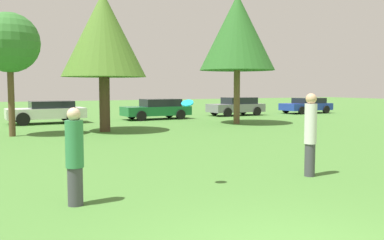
{
  "coord_description": "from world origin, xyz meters",
  "views": [
    {
      "loc": [
        -3.16,
        -3.65,
        2.09
      ],
      "look_at": [
        0.89,
        4.48,
        1.36
      ],
      "focal_mm": 38.88,
      "sensor_mm": 36.0,
      "label": 1
    }
  ],
  "objects_px": {
    "tree_3": "(237,33)",
    "parked_car_white": "(47,111)",
    "parked_car_grey": "(237,106)",
    "person_thrower": "(75,156)",
    "frisbee": "(187,103)",
    "tree_2": "(104,35)",
    "parked_car_blue": "(307,105)",
    "parked_car_green": "(157,109)",
    "person_catcher": "(310,133)",
    "tree_1": "(9,43)"
  },
  "relations": [
    {
      "from": "tree_3",
      "to": "parked_car_white",
      "type": "distance_m",
      "value": 11.67
    },
    {
      "from": "parked_car_white",
      "to": "parked_car_grey",
      "type": "height_order",
      "value": "parked_car_grey"
    },
    {
      "from": "person_thrower",
      "to": "tree_3",
      "type": "bearing_deg",
      "value": 47.76
    },
    {
      "from": "frisbee",
      "to": "tree_3",
      "type": "xyz_separation_m",
      "value": [
        9.06,
        12.29,
        3.36
      ]
    },
    {
      "from": "tree_3",
      "to": "parked_car_white",
      "type": "relative_size",
      "value": 1.69
    },
    {
      "from": "frisbee",
      "to": "tree_2",
      "type": "bearing_deg",
      "value": 83.7
    },
    {
      "from": "parked_car_grey",
      "to": "parked_car_blue",
      "type": "height_order",
      "value": "parked_car_grey"
    },
    {
      "from": "person_thrower",
      "to": "parked_car_green",
      "type": "distance_m",
      "value": 19.61
    },
    {
      "from": "tree_2",
      "to": "frisbee",
      "type": "bearing_deg",
      "value": -96.3
    },
    {
      "from": "parked_car_white",
      "to": "parked_car_grey",
      "type": "bearing_deg",
      "value": -177.63
    },
    {
      "from": "person_thrower",
      "to": "person_catcher",
      "type": "height_order",
      "value": "person_catcher"
    },
    {
      "from": "tree_1",
      "to": "person_thrower",
      "type": "bearing_deg",
      "value": -88.09
    },
    {
      "from": "person_thrower",
      "to": "parked_car_grey",
      "type": "height_order",
      "value": "person_thrower"
    },
    {
      "from": "frisbee",
      "to": "tree_2",
      "type": "height_order",
      "value": "tree_2"
    },
    {
      "from": "parked_car_grey",
      "to": "tree_2",
      "type": "bearing_deg",
      "value": 28.63
    },
    {
      "from": "person_thrower",
      "to": "parked_car_green",
      "type": "height_order",
      "value": "person_thrower"
    },
    {
      "from": "frisbee",
      "to": "tree_2",
      "type": "distance_m",
      "value": 11.83
    },
    {
      "from": "person_catcher",
      "to": "frisbee",
      "type": "bearing_deg",
      "value": -5.45
    },
    {
      "from": "parked_car_grey",
      "to": "person_thrower",
      "type": "bearing_deg",
      "value": 49.28
    },
    {
      "from": "tree_2",
      "to": "parked_car_white",
      "type": "xyz_separation_m",
      "value": [
        -1.82,
        5.76,
        -3.75
      ]
    },
    {
      "from": "person_catcher",
      "to": "parked_car_grey",
      "type": "bearing_deg",
      "value": -117.96
    },
    {
      "from": "frisbee",
      "to": "tree_1",
      "type": "xyz_separation_m",
      "value": [
        -2.72,
        11.37,
        2.14
      ]
    },
    {
      "from": "tree_2",
      "to": "person_catcher",
      "type": "bearing_deg",
      "value": -81.4
    },
    {
      "from": "person_thrower",
      "to": "tree_1",
      "type": "relative_size",
      "value": 0.33
    },
    {
      "from": "frisbee",
      "to": "tree_2",
      "type": "xyz_separation_m",
      "value": [
        1.26,
        11.45,
        2.69
      ]
    },
    {
      "from": "tree_3",
      "to": "person_catcher",
      "type": "bearing_deg",
      "value": -115.58
    },
    {
      "from": "tree_2",
      "to": "tree_3",
      "type": "relative_size",
      "value": 0.89
    },
    {
      "from": "frisbee",
      "to": "parked_car_grey",
      "type": "bearing_deg",
      "value": 54.8
    },
    {
      "from": "tree_2",
      "to": "parked_car_blue",
      "type": "height_order",
      "value": "tree_2"
    },
    {
      "from": "person_catcher",
      "to": "tree_2",
      "type": "xyz_separation_m",
      "value": [
        -1.77,
        11.74,
        3.43
      ]
    },
    {
      "from": "tree_2",
      "to": "parked_car_green",
      "type": "height_order",
      "value": "tree_2"
    },
    {
      "from": "frisbee",
      "to": "tree_3",
      "type": "bearing_deg",
      "value": 53.61
    },
    {
      "from": "tree_2",
      "to": "parked_car_white",
      "type": "height_order",
      "value": "tree_2"
    },
    {
      "from": "tree_3",
      "to": "parked_car_grey",
      "type": "xyz_separation_m",
      "value": [
        3.69,
        5.77,
        -4.43
      ]
    },
    {
      "from": "person_thrower",
      "to": "parked_car_white",
      "type": "relative_size",
      "value": 0.4
    },
    {
      "from": "tree_2",
      "to": "parked_car_blue",
      "type": "xyz_separation_m",
      "value": [
        17.86,
        6.31,
        -3.81
      ]
    },
    {
      "from": "person_thrower",
      "to": "frisbee",
      "type": "xyz_separation_m",
      "value": [
        2.34,
        0.29,
        0.87
      ]
    },
    {
      "from": "frisbee",
      "to": "tree_1",
      "type": "relative_size",
      "value": 0.05
    },
    {
      "from": "person_thrower",
      "to": "tree_2",
      "type": "distance_m",
      "value": 12.79
    },
    {
      "from": "tree_1",
      "to": "tree_3",
      "type": "relative_size",
      "value": 0.71
    },
    {
      "from": "person_catcher",
      "to": "tree_3",
      "type": "xyz_separation_m",
      "value": [
        6.02,
        12.58,
        4.09
      ]
    },
    {
      "from": "tree_2",
      "to": "tree_3",
      "type": "distance_m",
      "value": 7.87
    },
    {
      "from": "frisbee",
      "to": "tree_3",
      "type": "height_order",
      "value": "tree_3"
    },
    {
      "from": "tree_1",
      "to": "tree_2",
      "type": "distance_m",
      "value": 4.03
    },
    {
      "from": "person_thrower",
      "to": "parked_car_blue",
      "type": "xyz_separation_m",
      "value": [
        21.45,
        18.05,
        -0.24
      ]
    },
    {
      "from": "person_thrower",
      "to": "tree_1",
      "type": "bearing_deg",
      "value": 91.83
    },
    {
      "from": "parked_car_grey",
      "to": "tree_1",
      "type": "bearing_deg",
      "value": 22.09
    },
    {
      "from": "parked_car_white",
      "to": "person_thrower",
      "type": "bearing_deg",
      "value": 82.88
    },
    {
      "from": "tree_1",
      "to": "tree_2",
      "type": "relative_size",
      "value": 0.81
    },
    {
      "from": "tree_1",
      "to": "parked_car_grey",
      "type": "xyz_separation_m",
      "value": [
        15.47,
        6.7,
        -3.2
      ]
    }
  ]
}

